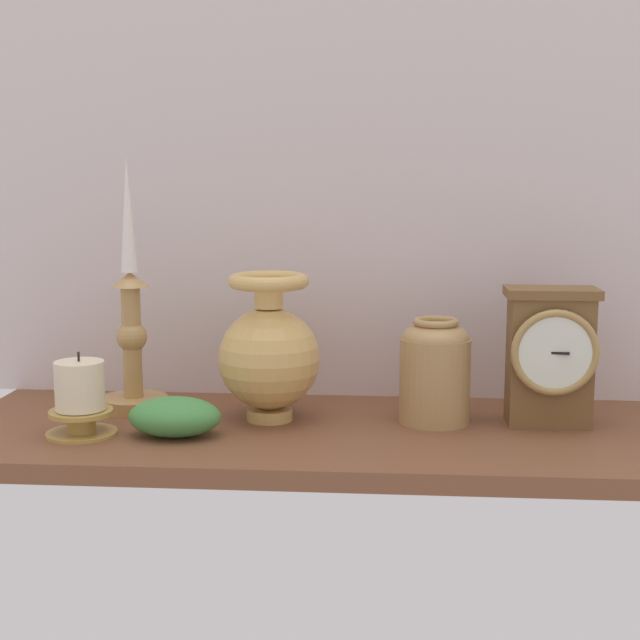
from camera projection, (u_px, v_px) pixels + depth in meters
ground_plane at (337, 436)px, 117.21cm from camera, size 100.00×36.00×2.40cm
back_wall at (346, 173)px, 130.23cm from camera, size 120.00×2.00×65.00cm
mantel_clock at (550, 355)px, 116.99cm from camera, size 11.71×8.05×17.91cm
candlestick_tall_left at (132, 333)px, 124.37cm from camera, size 9.34×9.34×34.88cm
brass_vase_bulbous at (269, 353)px, 119.24cm from camera, size 13.44×13.44×19.54cm
brass_vase_jar at (435, 368)px, 118.44cm from camera, size 9.27×9.27×13.85cm
pillar_candle_front at (80, 400)px, 112.99cm from camera, size 8.83×8.83×10.56cm
ivy_sprig at (175, 417)px, 112.78cm from camera, size 11.55×8.09×4.93cm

